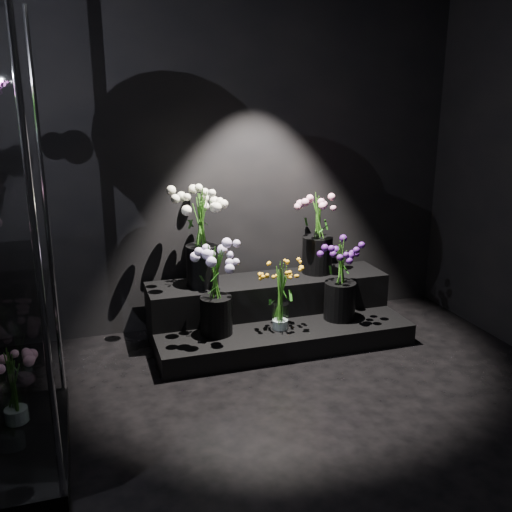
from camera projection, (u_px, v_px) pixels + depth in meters
name	position (u px, v px, depth m)	size (l,w,h in m)	color
floor	(320.00, 451.00, 3.17)	(4.00, 4.00, 0.00)	black
wall_back	(225.00, 160.00, 4.62)	(4.00, 4.00, 0.00)	black
display_riser	(273.00, 313.00, 4.67)	(2.00, 0.89, 0.44)	black
bouquet_orange_bells	(281.00, 295.00, 4.33)	(0.34, 0.34, 0.53)	white
bouquet_lilac	(216.00, 283.00, 4.21)	(0.46, 0.46, 0.68)	black
bouquet_purple	(341.00, 276.00, 4.51)	(0.34, 0.34, 0.65)	black
bouquet_cream_roses	(201.00, 232.00, 4.43)	(0.43, 0.43, 0.77)	black
bouquet_pink_roses	(318.00, 228.00, 4.76)	(0.49, 0.49, 0.67)	black
bouquet_case_base_pink	(12.00, 381.00, 3.19)	(0.38, 0.38, 0.48)	white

